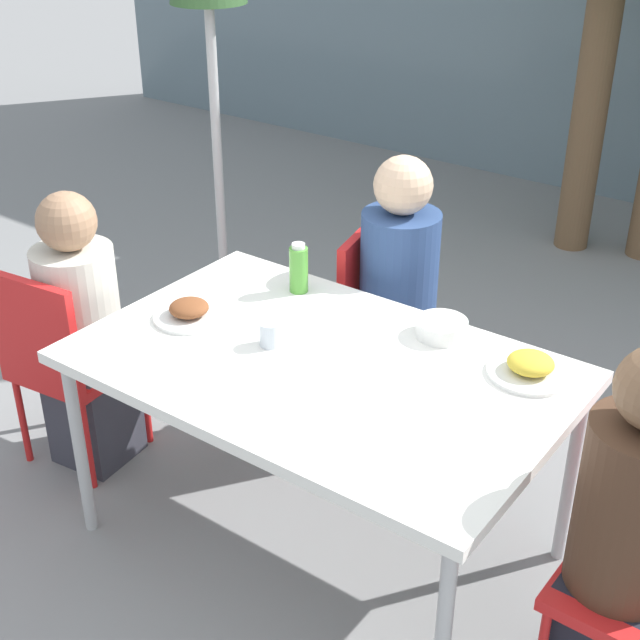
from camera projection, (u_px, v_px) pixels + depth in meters
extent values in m
plane|color=gray|center=(320.00, 541.00, 3.18)|extent=(24.00, 24.00, 0.00)
cube|color=white|center=(320.00, 367.00, 2.83)|extent=(1.55, 0.98, 0.04)
cylinder|color=#B7B7B7|center=(80.00, 448.00, 3.08)|extent=(0.04, 0.04, 0.71)
cylinder|color=#B7B7B7|center=(242.00, 346.00, 3.69)|extent=(0.04, 0.04, 0.71)
cylinder|color=#B7B7B7|center=(571.00, 475.00, 2.95)|extent=(0.04, 0.04, 0.71)
cube|color=red|center=(78.00, 364.00, 3.46)|extent=(0.44, 0.44, 0.04)
cube|color=red|center=(34.00, 333.00, 3.21)|extent=(0.40, 0.08, 0.42)
cylinder|color=red|center=(83.00, 379.00, 3.76)|extent=(0.03, 0.03, 0.39)
cylinder|color=red|center=(146.00, 402.00, 3.61)|extent=(0.03, 0.03, 0.39)
cylinder|color=red|center=(23.00, 420.00, 3.50)|extent=(0.03, 0.03, 0.39)
cylinder|color=red|center=(88.00, 445.00, 3.35)|extent=(0.03, 0.03, 0.39)
cube|color=#383842|center=(94.00, 410.00, 3.53)|extent=(0.30, 0.30, 0.43)
cylinder|color=beige|center=(79.00, 308.00, 3.31)|extent=(0.30, 0.30, 0.48)
sphere|color=#9E7556|center=(66.00, 221.00, 3.14)|extent=(0.22, 0.22, 0.22)
cube|color=red|center=(635.00, 594.00, 2.41)|extent=(0.41, 0.41, 0.04)
cylinder|color=red|center=(588.00, 587.00, 2.72)|extent=(0.03, 0.03, 0.39)
cube|color=black|center=(606.00, 636.00, 2.53)|extent=(0.28, 0.28, 0.43)
cylinder|color=#472D1E|center=(634.00, 507.00, 2.31)|extent=(0.30, 0.30, 0.51)
cube|color=red|center=(400.00, 338.00, 3.64)|extent=(0.48, 0.48, 0.04)
cube|color=red|center=(360.00, 280.00, 3.59)|extent=(0.12, 0.40, 0.42)
cylinder|color=red|center=(448.00, 371.00, 3.82)|extent=(0.03, 0.03, 0.39)
cylinder|color=red|center=(424.00, 413.00, 3.54)|extent=(0.03, 0.03, 0.39)
cylinder|color=red|center=(374.00, 355.00, 3.94)|extent=(0.03, 0.03, 0.39)
cylinder|color=red|center=(345.00, 394.00, 3.66)|extent=(0.03, 0.03, 0.39)
cube|color=#473D33|center=(394.00, 384.00, 3.69)|extent=(0.33, 0.33, 0.43)
cylinder|color=navy|center=(399.00, 279.00, 3.46)|extent=(0.30, 0.30, 0.54)
sphere|color=beige|center=(403.00, 185.00, 3.27)|extent=(0.22, 0.22, 0.22)
cylinder|color=#333333|center=(228.00, 333.00, 4.46)|extent=(0.36, 0.36, 0.05)
cylinder|color=#BCBCBC|center=(215.00, 104.00, 3.91)|extent=(0.04, 0.04, 2.36)
cylinder|color=white|center=(190.00, 317.00, 3.07)|extent=(0.25, 0.25, 0.01)
ellipsoid|color=brown|center=(189.00, 308.00, 3.05)|extent=(0.14, 0.14, 0.05)
cylinder|color=white|center=(529.00, 373.00, 2.75)|extent=(0.26, 0.26, 0.01)
ellipsoid|color=gold|center=(531.00, 363.00, 2.73)|extent=(0.15, 0.15, 0.06)
cylinder|color=#51A338|center=(299.00, 270.00, 3.22)|extent=(0.07, 0.07, 0.17)
cylinder|color=white|center=(298.00, 246.00, 3.17)|extent=(0.05, 0.05, 0.02)
cylinder|color=silver|center=(270.00, 334.00, 2.90)|extent=(0.07, 0.07, 0.08)
cylinder|color=white|center=(442.00, 328.00, 2.96)|extent=(0.17, 0.17, 0.06)
cylinder|color=brown|center=(596.00, 70.00, 4.97)|extent=(0.20, 0.20, 2.13)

